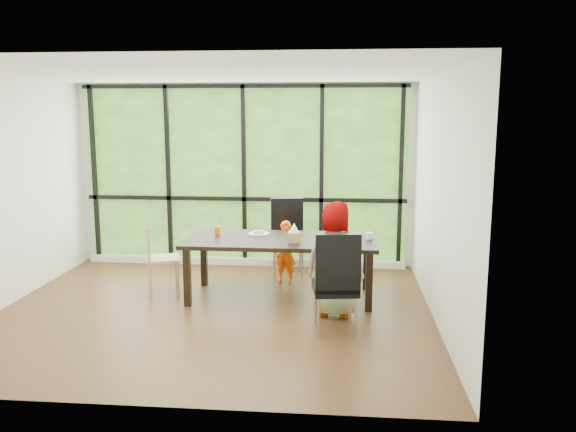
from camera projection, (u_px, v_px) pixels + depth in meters
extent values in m
plane|color=black|center=(214.00, 311.00, 6.83)|extent=(5.00, 5.00, 0.00)
plane|color=silver|center=(245.00, 175.00, 8.80)|extent=(5.00, 0.00, 5.00)
cube|color=#26531D|center=(244.00, 175.00, 8.78)|extent=(4.80, 0.02, 2.65)
cube|color=silver|center=(245.00, 261.00, 8.93)|extent=(4.80, 0.12, 0.10)
cube|color=black|center=(281.00, 268.00, 7.29)|extent=(2.34, 1.06, 0.75)
cube|color=black|center=(288.00, 238.00, 8.24)|extent=(0.52, 0.52, 1.08)
cube|color=black|center=(335.00, 281.00, 6.16)|extent=(0.52, 0.52, 1.08)
cube|color=#A47B54|center=(163.00, 259.00, 7.45)|extent=(0.51, 0.52, 0.90)
imported|color=#FF5909|center=(286.00, 252.00, 7.91)|extent=(0.35, 0.28, 0.85)
imported|color=slate|center=(336.00, 259.00, 6.60)|extent=(0.69, 0.50, 1.31)
cube|color=tan|center=(333.00, 244.00, 6.92)|extent=(0.45, 0.33, 0.01)
cylinder|color=white|center=(259.00, 234.00, 7.48)|extent=(0.27, 0.27, 0.02)
cylinder|color=white|center=(334.00, 243.00, 6.97)|extent=(0.25, 0.25, 0.02)
cylinder|color=#DB5F00|center=(217.00, 231.00, 7.45)|extent=(0.07, 0.07, 0.10)
cylinder|color=green|center=(357.00, 239.00, 6.86)|extent=(0.09, 0.09, 0.14)
cylinder|color=white|center=(369.00, 236.00, 7.19)|extent=(0.08, 0.08, 0.08)
cube|color=tan|center=(294.00, 237.00, 7.02)|extent=(0.14, 0.14, 0.12)
cylinder|color=white|center=(217.00, 224.00, 7.44)|extent=(0.01, 0.04, 0.20)
cylinder|color=pink|center=(357.00, 230.00, 6.84)|extent=(0.01, 0.04, 0.20)
cone|color=white|center=(294.00, 228.00, 7.00)|extent=(0.12, 0.12, 0.11)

